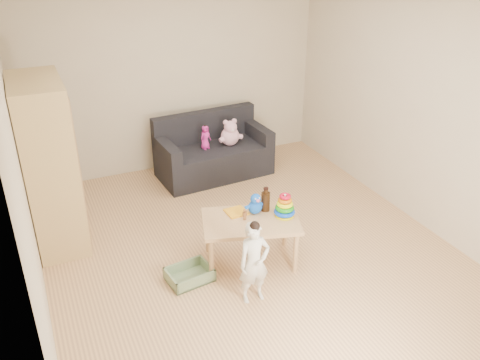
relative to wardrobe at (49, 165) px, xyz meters
name	(u,v)px	position (x,y,z in m)	size (l,w,h in m)	color
room	(246,130)	(1.75, -0.95, 0.43)	(4.50, 4.50, 4.50)	tan
wardrobe	(49,165)	(0.00, 0.00, 0.00)	(0.49, 0.97, 1.75)	#DDC379
sofa	(214,161)	(2.08, 0.77, -0.67)	(1.46, 0.73, 0.41)	black
play_table	(250,241)	(1.67, -1.22, -0.63)	(0.93, 0.59, 0.49)	tan
storage_bin	(189,274)	(1.02, -1.25, -0.81)	(0.41, 0.31, 0.12)	gray
toddler	(254,264)	(1.46, -1.75, -0.49)	(0.28, 0.19, 0.77)	white
pink_bear	(230,134)	(2.30, 0.73, -0.31)	(0.26, 0.23, 0.30)	#FFBBDB
doll	(205,137)	(1.96, 0.75, -0.31)	(0.16, 0.11, 0.31)	#E72BAB
ring_stacker	(285,207)	(2.01, -1.29, -0.29)	(0.21, 0.21, 0.24)	yellow
brown_bottle	(266,201)	(1.89, -1.12, -0.28)	(0.09, 0.09, 0.25)	black
blue_plush	(255,203)	(1.77, -1.12, -0.28)	(0.18, 0.14, 0.22)	blue
wooden_figure	(245,214)	(1.62, -1.20, -0.33)	(0.05, 0.04, 0.12)	brown
yellow_book	(236,212)	(1.60, -1.04, -0.38)	(0.20, 0.20, 0.01)	#F9A71A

